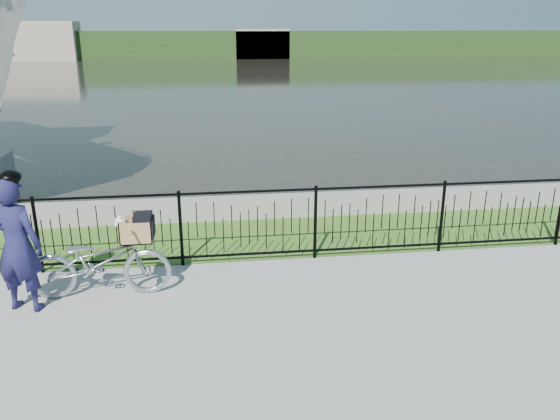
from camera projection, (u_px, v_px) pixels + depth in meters
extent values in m
plane|color=gray|center=(260.00, 313.00, 6.76)|extent=(120.00, 120.00, 0.00)
cube|color=#3C631F|center=(245.00, 237.00, 9.20)|extent=(60.00, 2.00, 0.01)
plane|color=black|center=(213.00, 79.00, 37.77)|extent=(120.00, 120.00, 0.00)
cube|color=gray|center=(241.00, 208.00, 10.08)|extent=(60.00, 0.30, 0.40)
cube|color=#243D17|center=(209.00, 45.00, 62.67)|extent=(120.00, 6.00, 3.00)
cube|color=#A59384|center=(39.00, 41.00, 58.36)|extent=(8.00, 4.00, 4.00)
cube|color=#A59384|center=(262.00, 44.00, 61.98)|extent=(6.00, 3.00, 3.20)
imported|color=#A2A5AD|center=(99.00, 261.00, 7.07)|extent=(1.83, 0.64, 0.96)
cube|color=black|center=(138.00, 241.00, 7.05)|extent=(0.38, 0.18, 0.02)
cube|color=#9F734A|center=(138.00, 240.00, 7.05)|extent=(0.41, 0.30, 0.01)
cube|color=#9F734A|center=(138.00, 226.00, 7.14)|extent=(0.41, 0.01, 0.30)
cube|color=#9F734A|center=(135.00, 234.00, 6.87)|extent=(0.41, 0.01, 0.30)
cube|color=#9F734A|center=(152.00, 229.00, 7.03)|extent=(0.02, 0.30, 0.30)
cube|color=#9F734A|center=(121.00, 231.00, 6.98)|extent=(0.02, 0.30, 0.30)
cube|color=black|center=(143.00, 216.00, 6.96)|extent=(0.22, 0.32, 0.06)
cube|color=black|center=(153.00, 227.00, 7.02)|extent=(0.02, 0.32, 0.24)
ellipsoid|color=silver|center=(135.00, 231.00, 7.01)|extent=(0.31, 0.22, 0.20)
sphere|color=silver|center=(121.00, 221.00, 6.92)|extent=(0.15, 0.15, 0.15)
sphere|color=silver|center=(117.00, 224.00, 6.91)|extent=(0.07, 0.07, 0.07)
sphere|color=black|center=(115.00, 225.00, 6.90)|extent=(0.02, 0.02, 0.02)
cone|color=brown|center=(121.00, 215.00, 6.96)|extent=(0.06, 0.08, 0.08)
cone|color=brown|center=(122.00, 218.00, 6.87)|extent=(0.06, 0.08, 0.08)
imported|color=#19173F|center=(17.00, 245.00, 6.61)|extent=(0.72, 0.57, 1.72)
ellipsoid|color=black|center=(6.00, 178.00, 6.35)|extent=(0.26, 0.29, 0.18)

